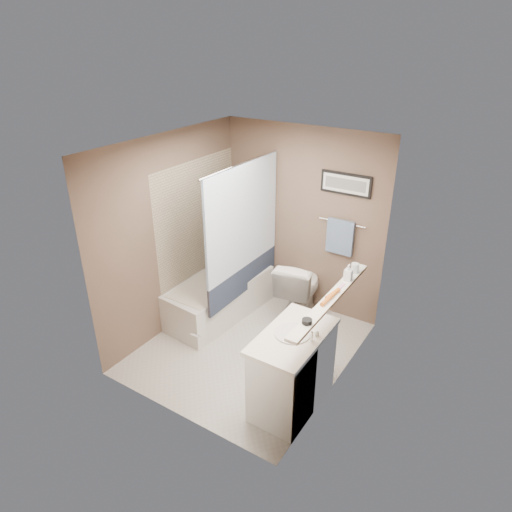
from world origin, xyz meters
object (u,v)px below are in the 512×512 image
Objects in this scene: bathtub at (218,297)px; hair_brush_front at (327,300)px; candle_bowl_near at (307,321)px; soap_bottle at (348,272)px; vanity at (292,372)px; glass_jar at (355,268)px; toilet at (299,288)px; hair_brush_back at (333,294)px.

bathtub is 6.82× the size of hair_brush_front.
candle_bowl_near is 0.91m from soap_bottle.
candle_bowl_near is 0.53× the size of soap_bottle.
vanity is 9.00× the size of glass_jar.
vanity is at bearing -25.07° from bathtub.
toilet is at bearing 151.03° from glass_jar.
vanity is 0.77m from candle_bowl_near.
hair_brush_front is at bearing 90.00° from candle_bowl_near.
toilet reaches higher than bathtub.
glass_jar reaches higher than hair_brush_back.
hair_brush_back is at bearing -90.00° from soap_bottle.
hair_brush_back reaches higher than candle_bowl_near.
soap_bottle is (0.00, -0.18, 0.03)m from glass_jar.
soap_bottle reaches higher than candle_bowl_near.
toilet is at bearing 115.99° from vanity.
soap_bottle reaches higher than glass_jar.
toilet is 1.53m from hair_brush_back.
bathtub is at bearing 20.00° from toilet.
hair_brush_back reaches higher than vanity.
toilet is 3.79× the size of hair_brush_front.
hair_brush_front reaches higher than candle_bowl_near.
bathtub is at bearing 175.24° from soap_bottle.
candle_bowl_near is at bearing -90.00° from hair_brush_back.
glass_jar is (0.87, -0.48, 0.75)m from toilet.
toilet reaches higher than vanity.
soap_bottle is at bearing 77.35° from vanity.
soap_bottle is at bearing 90.00° from hair_brush_back.
hair_brush_front is (1.79, -0.65, 0.89)m from bathtub.
vanity is at bearing -103.36° from soap_bottle.
bathtub is at bearing 160.07° from hair_brush_front.
toilet is 1.62m from hair_brush_front.
vanity is 5.31× the size of soap_bottle.
hair_brush_front reaches higher than toilet.
hair_brush_back reaches higher than toilet.
bathtub is 1.67× the size of vanity.
hair_brush_front is at bearing -14.89° from bathtub.
bathtub is 1.07m from toilet.
soap_bottle is (0.19, 0.78, 0.80)m from vanity.
hair_brush_back is (0.00, 0.13, 0.00)m from hair_brush_front.
hair_brush_back is at bearing 120.56° from toilet.
soap_bottle is (1.79, -0.15, 0.95)m from bathtub.
hair_brush_back is at bearing -90.00° from glass_jar.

